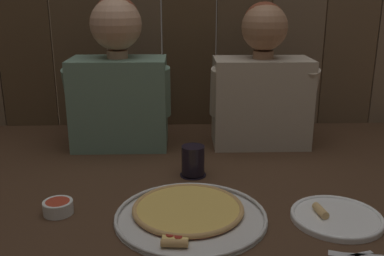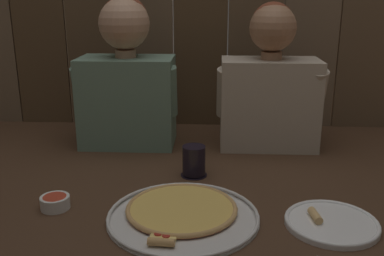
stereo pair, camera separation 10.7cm
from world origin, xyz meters
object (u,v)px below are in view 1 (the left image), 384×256
at_px(drinking_glass, 194,161).
at_px(diner_left, 119,79).
at_px(dinner_plate, 336,217).
at_px(diner_right, 262,83).
at_px(pizza_tray, 189,213).
at_px(dipping_bowl, 58,207).

bearing_deg(drinking_glass, diner_left, 131.83).
relative_size(dinner_plate, diner_right, 0.44).
relative_size(drinking_glass, diner_right, 0.19).
bearing_deg(diner_left, pizza_tray, -66.61).
bearing_deg(diner_right, dipping_bowl, -139.07).
height_order(dipping_bowl, diner_right, diner_right).
relative_size(dipping_bowl, diner_left, 0.14).
bearing_deg(dipping_bowl, diner_right, 40.93).
bearing_deg(dipping_bowl, pizza_tray, -4.17).
bearing_deg(pizza_tray, dipping_bowl, 175.83).
distance_m(drinking_glass, diner_left, 0.48).
distance_m(drinking_glass, dipping_bowl, 0.47).
bearing_deg(drinking_glass, dipping_bowl, -146.36).
xyz_separation_m(dinner_plate, diner_left, (-0.67, 0.64, 0.27)).
relative_size(dipping_bowl, diner_right, 0.15).
height_order(pizza_tray, drinking_glass, drinking_glass).
bearing_deg(diner_right, pizza_tray, -116.34).
xyz_separation_m(pizza_tray, dinner_plate, (0.40, -0.03, -0.00)).
distance_m(drinking_glass, diner_right, 0.47).
bearing_deg(dinner_plate, diner_left, 136.07).
relative_size(pizza_tray, dipping_bowl, 5.03).
xyz_separation_m(drinking_glass, diner_left, (-0.29, 0.32, 0.22)).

